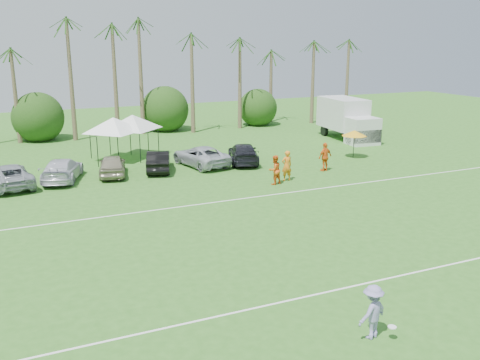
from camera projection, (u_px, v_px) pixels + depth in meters
name	position (u px, v px, depth m)	size (l,w,h in m)	color
ground	(331.00, 325.00, 17.34)	(120.00, 120.00, 0.00)	#30691F
field_lines	(233.00, 242.00, 24.39)	(80.00, 12.10, 0.01)	white
palm_tree_3	(4.00, 25.00, 45.07)	(2.40, 2.40, 11.90)	brown
palm_tree_4	(56.00, 56.00, 47.32)	(2.40, 2.40, 8.90)	brown
palm_tree_5	(101.00, 46.00, 48.69)	(2.40, 2.40, 9.90)	brown
palm_tree_6	(144.00, 36.00, 50.05)	(2.40, 2.40, 10.90)	brown
palm_tree_7	(184.00, 27.00, 51.42)	(2.40, 2.40, 11.90)	brown
palm_tree_8	(232.00, 54.00, 54.07)	(2.40, 2.40, 8.90)	brown
palm_tree_9	(276.00, 45.00, 55.83)	(2.40, 2.40, 9.90)	brown
palm_tree_10	(317.00, 36.00, 57.59)	(2.40, 2.40, 10.90)	brown
palm_tree_11	(348.00, 28.00, 58.96)	(2.40, 2.40, 11.90)	brown
bush_tree_1	(38.00, 120.00, 48.87)	(4.00, 4.00, 4.00)	brown
bush_tree_2	(165.00, 112.00, 53.63)	(4.00, 4.00, 4.00)	brown
bush_tree_3	(254.00, 107.00, 57.60)	(4.00, 4.00, 4.00)	brown
sideline_player_a	(287.00, 166.00, 34.65)	(0.73, 0.48, 2.00)	orange
sideline_player_b	(275.00, 170.00, 33.82)	(0.91, 0.71, 1.87)	orange
sideline_player_c	(325.00, 157.00, 37.22)	(1.18, 0.49, 2.01)	orange
box_truck	(348.00, 118.00, 48.79)	(3.29, 7.34, 3.68)	silver
canopy_tent_left	(113.00, 117.00, 39.77)	(4.76, 4.76, 3.85)	black
canopy_tent_right	(132.00, 115.00, 41.11)	(4.76, 4.76, 3.86)	black
market_umbrella	(354.00, 133.00, 41.07)	(1.94, 1.94, 2.16)	black
frisbee_player	(372.00, 312.00, 16.40)	(1.26, 0.99, 1.75)	#8C84BC
parked_car_2	(9.00, 176.00, 33.22)	(2.40, 5.20, 1.45)	#9BA1A7
parked_car_3	(62.00, 169.00, 34.82)	(2.03, 4.98, 1.45)	silver
parked_car_4	(112.00, 165.00, 36.01)	(1.71, 4.24, 1.45)	gray
parked_car_5	(159.00, 161.00, 37.32)	(1.53, 4.39, 1.45)	black
parked_car_6	(201.00, 156.00, 38.82)	(2.40, 5.20, 1.45)	#B5BAC0
parked_car_7	(243.00, 153.00, 39.73)	(2.03, 4.98, 1.45)	black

